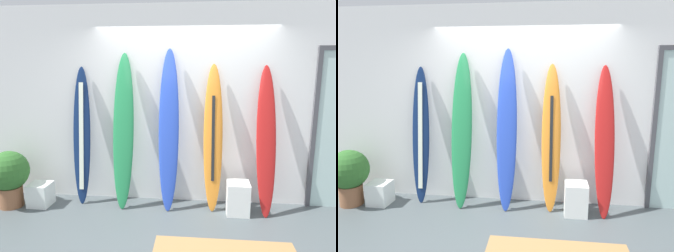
{
  "view_description": "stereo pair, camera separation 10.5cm",
  "coord_description": "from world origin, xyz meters",
  "views": [
    {
      "loc": [
        0.18,
        -3.1,
        1.97
      ],
      "look_at": [
        -0.22,
        0.95,
        1.17
      ],
      "focal_mm": 32.84,
      "sensor_mm": 36.0,
      "label": 1
    },
    {
      "loc": [
        0.29,
        -3.09,
        1.97
      ],
      "look_at": [
        -0.22,
        0.95,
        1.17
      ],
      "focal_mm": 32.84,
      "sensor_mm": 36.0,
      "label": 2
    }
  ],
  "objects": [
    {
      "name": "surfboard_sunset",
      "position": [
        0.39,
        0.99,
        0.99
      ],
      "size": [
        0.27,
        0.36,
        2.0
      ],
      "color": "orange",
      "rests_on": "ground"
    },
    {
      "name": "display_block_left",
      "position": [
        0.74,
        0.84,
        0.22
      ],
      "size": [
        0.3,
        0.3,
        0.44
      ],
      "color": "white",
      "rests_on": "ground"
    },
    {
      "name": "surfboard_emerald",
      "position": [
        -0.84,
        0.97,
        1.06
      ],
      "size": [
        0.3,
        0.43,
        2.15
      ],
      "color": "#238249",
      "rests_on": "ground"
    },
    {
      "name": "surfboard_crimson",
      "position": [
        1.08,
        0.93,
        0.98
      ],
      "size": [
        0.28,
        0.46,
        1.99
      ],
      "color": "#B41B1A",
      "rests_on": "ground"
    },
    {
      "name": "potted_plant",
      "position": [
        -2.44,
        0.75,
        0.47
      ],
      "size": [
        0.56,
        0.56,
        0.8
      ],
      "color": "brown",
      "rests_on": "ground"
    },
    {
      "name": "display_block_center",
      "position": [
        -2.04,
        0.82,
        0.16
      ],
      "size": [
        0.31,
        0.31,
        0.32
      ],
      "color": "white",
      "rests_on": "ground"
    },
    {
      "name": "wall_back",
      "position": [
        0.0,
        1.3,
        1.4
      ],
      "size": [
        7.2,
        0.2,
        2.8
      ],
      "primitive_type": "cube",
      "color": "silver",
      "rests_on": "ground"
    },
    {
      "name": "ground",
      "position": [
        0.0,
        0.0,
        -0.02
      ],
      "size": [
        8.0,
        8.0,
        0.04
      ],
      "primitive_type": "cube",
      "color": "#475053"
    },
    {
      "name": "surfboard_cobalt",
      "position": [
        -0.21,
        0.97,
        1.09
      ],
      "size": [
        0.28,
        0.4,
        2.2
      ],
      "color": "blue",
      "rests_on": "ground"
    },
    {
      "name": "surfboard_navy",
      "position": [
        -1.46,
        1.03,
        0.96
      ],
      "size": [
        0.26,
        0.3,
        1.96
      ],
      "color": "#10234D",
      "rests_on": "ground"
    }
  ]
}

